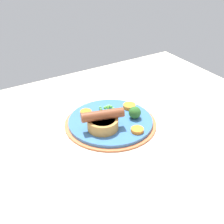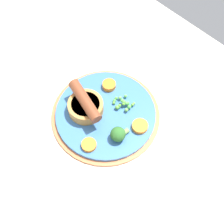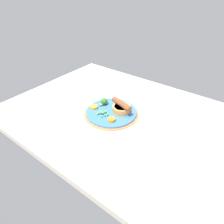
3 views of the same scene
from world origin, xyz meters
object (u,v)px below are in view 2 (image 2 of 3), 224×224
Objects in this scene: dinner_plate at (106,115)px; carrot_slice_1 at (140,126)px; carrot_slice_2 at (109,85)px; broccoli_floret_near at (117,135)px; carrot_slice_0 at (89,145)px; sausage_pudding at (85,103)px; pea_pile at (123,104)px.

dinner_plate is 8.89cm from carrot_slice_1.
dinner_plate is 7.85× the size of carrot_slice_2.
broccoli_floret_near is 14.24cm from carrot_slice_2.
carrot_slice_0 is (3.31, 5.69, -1.20)cm from broccoli_floret_near.
carrot_slice_2 reaches higher than carrot_slice_0.
carrot_slice_0 is at bearing 110.31° from dinner_plate.
carrot_slice_2 is at bearing 107.29° from sausage_pudding.
carrot_slice_0 is at bearing 118.27° from carrot_slice_2.
sausage_pudding reaches higher than carrot_slice_1.
dinner_plate is 5.22× the size of pea_pile.
sausage_pudding is 3.54× the size of carrot_slice_2.
carrot_slice_1 is (-6.86, 1.46, -0.35)cm from pea_pile.
pea_pile is 1.45× the size of carrot_slice_0.
dinner_plate is at bearing -69.69° from carrot_slice_0.
dinner_plate is at bearing 127.90° from carrot_slice_2.
sausage_pudding is at bearing 27.23° from dinner_plate.
carrot_slice_0 is at bearing 65.71° from carrot_slice_1.
broccoli_floret_near is (-6.48, 2.87, 2.50)cm from dinner_plate.
carrot_slice_2 reaches higher than dinner_plate.
sausage_pudding is 8.92cm from pea_pile.
carrot_slice_1 is at bearing 171.37° from broccoli_floret_near.
sausage_pudding is 8.40cm from carrot_slice_2.
sausage_pudding is (4.42, 2.27, 3.10)cm from dinner_plate.
carrot_slice_1 is (-1.83, -5.72, -1.12)cm from broccoli_floret_near.
carrot_slice_0 is (-7.59, 6.29, -1.79)cm from sausage_pudding.
broccoli_floret_near is 1.37× the size of carrot_slice_1.
sausage_pudding reaches higher than carrot_slice_2.
carrot_slice_0 is at bearing 97.61° from pea_pile.
broccoli_floret_near is 1.49× the size of carrot_slice_0.
broccoli_floret_near reaches higher than dinner_plate.
dinner_plate is 5.06× the size of broccoli_floret_near.
carrot_slice_0 is 0.92× the size of carrot_slice_1.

